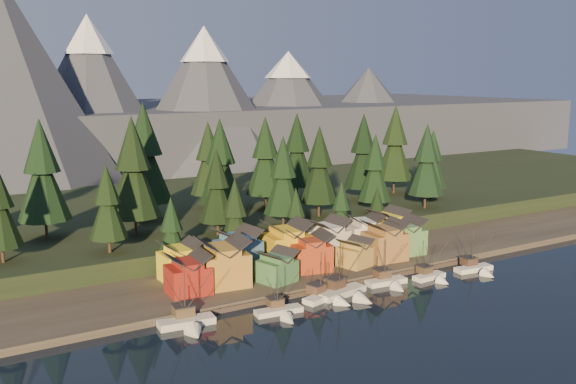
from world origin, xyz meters
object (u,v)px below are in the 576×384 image
boat_4 (389,276)px  house_front_1 (223,261)px  boat_2 (327,291)px  boat_3 (347,286)px  house_back_0 (180,260)px  boat_6 (477,264)px  boat_0 (188,315)px  boat_1 (281,306)px  house_front_0 (188,272)px  boat_5 (432,271)px  house_back_1 (238,249)px

boat_4 → house_front_1: 36.86m
boat_2 → boat_3: 4.82m
boat_2 → house_back_0: house_back_0 is taller
boat_6 → house_back_0: (-64.08, 26.16, 4.08)m
boat_0 → boat_1: 18.15m
boat_0 → house_front_0: size_ratio=1.46×
boat_5 → house_back_1: bearing=143.0°
house_front_0 → house_back_0: (1.64, 8.80, 0.23)m
boat_1 → boat_0: bearing=175.1°
boat_5 → house_back_0: bearing=150.3°
boat_0 → boat_2: bearing=3.2°
boat_0 → boat_2: 30.20m
boat_5 → boat_3: bearing=174.5°
boat_2 → boat_3: boat_3 is taller
boat_3 → boat_5: 23.43m
house_front_1 → boat_4: bearing=-18.5°
boat_1 → house_back_1: house_back_1 is taller
boat_1 → boat_3: bearing=12.7°
boat_0 → house_front_0: boat_0 is taller
house_front_0 → boat_6: bearing=-11.7°
boat_1 → house_front_1: bearing=107.8°
boat_0 → boat_4: boat_0 is taller
boat_4 → house_front_0: size_ratio=1.29×
boat_4 → house_back_0: bearing=155.7°
boat_6 → house_front_1: bearing=168.1°
boat_6 → house_front_0: (-65.72, 17.35, 3.86)m
boat_1 → house_front_1: size_ratio=0.98×
boat_3 → boat_4: bearing=-5.6°
house_front_0 → house_front_1: house_front_1 is taller
boat_2 → boat_4: bearing=-13.8°
boat_3 → house_front_0: 33.23m
house_front_0 → house_back_1: 17.67m
boat_0 → house_back_1: (21.36, 22.08, 4.24)m
boat_2 → house_back_0: size_ratio=1.28×
house_front_1 → house_back_0: size_ratio=1.24×
boat_0 → boat_4: (47.35, -0.38, -0.31)m
house_front_1 → house_back_1: (7.30, 7.36, -0.22)m
boat_1 → house_front_1: (-3.72, 18.24, 5.10)m
boat_3 → house_front_1: bearing=130.9°
boat_1 → boat_5: bearing=7.9°
boat_1 → boat_2: size_ratio=0.95×
boat_0 → boat_1: (17.79, -3.52, -0.64)m
boat_2 → boat_4: (17.18, 0.98, 0.09)m
boat_6 → house_front_0: 68.08m
boat_3 → boat_0: bearing=166.3°
boat_6 → boat_5: bearing=-179.4°
house_front_1 → boat_2: bearing=-39.1°
house_front_1 → boat_3: bearing=-32.1°
boat_1 → house_back_0: (-10.40, 26.16, 4.29)m
boat_4 → boat_3: bearing=-168.9°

